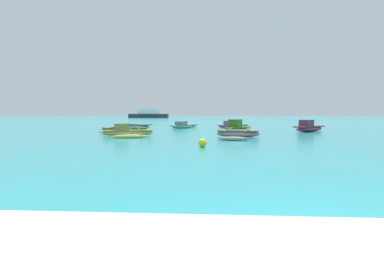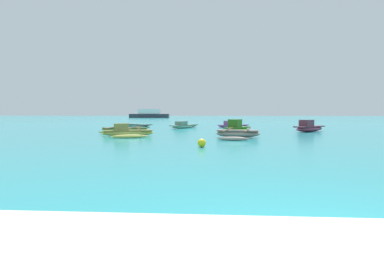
{
  "view_description": "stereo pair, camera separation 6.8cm",
  "coord_description": "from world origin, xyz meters",
  "views": [
    {
      "loc": [
        -1.49,
        -3.32,
        1.44
      ],
      "look_at": [
        -3.27,
        21.63,
        0.25
      ],
      "focal_mm": 32.0,
      "sensor_mm": 36.0,
      "label": 1
    },
    {
      "loc": [
        -1.43,
        -3.32,
        1.44
      ],
      "look_at": [
        -3.27,
        21.63,
        0.25
      ],
      "focal_mm": 32.0,
      "sensor_mm": 36.0,
      "label": 2
    }
  ],
  "objects": [
    {
      "name": "mooring_buoy_1",
      "position": [
        -2.05,
        10.49,
        0.17
      ],
      "size": [
        0.34,
        0.34,
        0.34
      ],
      "color": "yellow",
      "rests_on": "ground_plane"
    },
    {
      "name": "moored_boat_1",
      "position": [
        -0.15,
        19.03,
        0.34
      ],
      "size": [
        1.99,
        2.6,
        0.95
      ],
      "rotation": [
        0.0,
        0.0,
        1.03
      ],
      "color": "#43A318",
      "rests_on": "ground_plane"
    },
    {
      "name": "moored_boat_4",
      "position": [
        -0.28,
        15.91,
        0.23
      ],
      "size": [
        2.56,
        4.75,
        0.48
      ],
      "rotation": [
        0.0,
        0.0,
        -0.16
      ],
      "color": "tan",
      "rests_on": "ground_plane"
    },
    {
      "name": "moored_boat_6",
      "position": [
        -8.04,
        20.72,
        0.17
      ],
      "size": [
        3.48,
        4.29,
        0.37
      ],
      "rotation": [
        0.0,
        0.0,
        -0.02
      ],
      "color": "olive",
      "rests_on": "ground_plane"
    },
    {
      "name": "moored_boat_0",
      "position": [
        -6.73,
        16.42,
        0.25
      ],
      "size": [
        3.07,
        3.77,
        0.76
      ],
      "rotation": [
        0.0,
        0.0,
        0.3
      ],
      "color": "#E8CE59",
      "rests_on": "ground_plane"
    },
    {
      "name": "moored_boat_2",
      "position": [
        -4.36,
        26.68,
        0.22
      ],
      "size": [
        2.44,
        3.99,
        0.62
      ],
      "rotation": [
        0.0,
        0.0,
        1.11
      ],
      "color": "#95CCA7",
      "rests_on": "ground_plane"
    },
    {
      "name": "moored_boat_7",
      "position": [
        -8.17,
        25.56,
        0.22
      ],
      "size": [
        2.92,
        2.87,
        0.4
      ],
      "rotation": [
        0.0,
        0.0,
        -0.77
      ],
      "color": "#68998E",
      "rests_on": "ground_plane"
    },
    {
      "name": "moored_boat_3",
      "position": [
        -0.09,
        26.89,
        0.23
      ],
      "size": [
        2.99,
        2.1,
        0.66
      ],
      "rotation": [
        0.0,
        0.0,
        0.5
      ],
      "color": "#BF69C6",
      "rests_on": "ground_plane"
    },
    {
      "name": "distant_ferry",
      "position": [
        -17.83,
        78.24,
        0.85
      ],
      "size": [
        9.47,
        2.08,
        2.08
      ],
      "color": "#2D333D",
      "rests_on": "ground_plane"
    },
    {
      "name": "moored_boat_5",
      "position": [
        5.18,
        21.88,
        0.31
      ],
      "size": [
        2.86,
        2.83,
        0.87
      ],
      "rotation": [
        0.0,
        0.0,
        0.78
      ],
      "color": "#8E3954",
      "rests_on": "ground_plane"
    }
  ]
}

